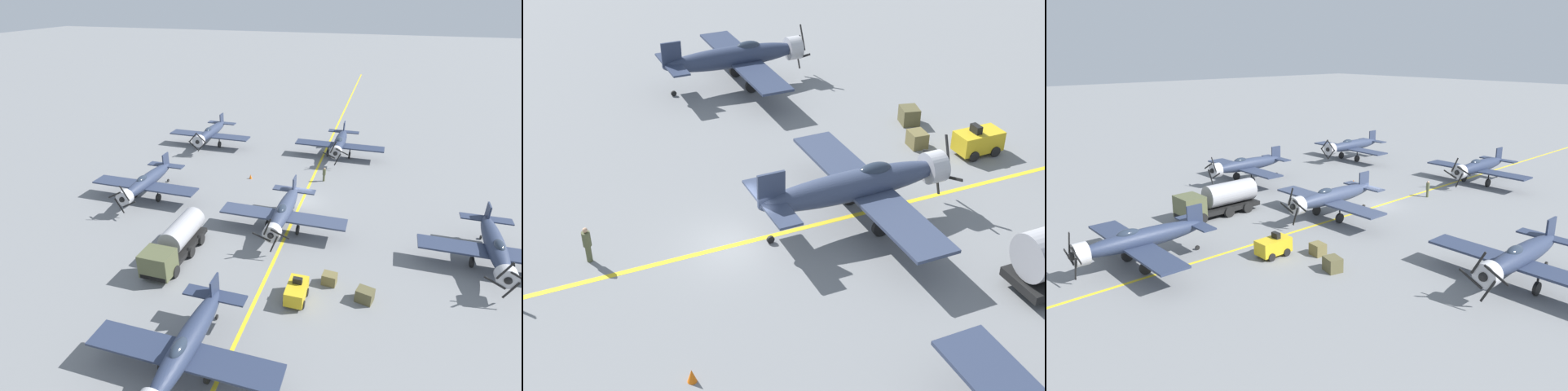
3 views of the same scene
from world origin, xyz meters
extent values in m
plane|color=slate|center=(0.00, 0.00, 0.00)|extent=(400.00, 400.00, 0.00)
cube|color=yellow|center=(0.00, 0.00, 0.00)|extent=(0.30, 160.00, 0.01)
ellipsoid|color=#2D3851|center=(16.75, -14.59, 2.05)|extent=(1.50, 9.50, 1.42)
cylinder|color=#B7B7BC|center=(16.75, -10.14, 2.05)|extent=(1.58, 0.90, 1.58)
ellipsoid|color=#232D3D|center=(16.75, -13.45, 2.61)|extent=(0.80, 1.70, 0.76)
cube|color=#2D3851|center=(16.75, -13.83, 1.71)|extent=(12.00, 2.10, 0.16)
cube|color=#2D3851|center=(16.75, -18.68, 2.20)|extent=(4.40, 1.10, 0.12)
cube|color=#2D3851|center=(16.75, -18.68, 2.85)|extent=(0.14, 1.30, 1.60)
sphere|color=black|center=(16.75, -9.64, 2.05)|extent=(0.56, 0.56, 0.56)
cube|color=black|center=(16.17, -9.64, 1.39)|extent=(1.26, 0.06, 1.41)
cube|color=black|center=(17.41, -9.64, 1.48)|extent=(1.41, 0.06, 1.26)
cube|color=black|center=(17.32, -9.64, 2.71)|extent=(1.26, 0.06, 1.41)
cube|color=black|center=(16.09, -9.64, 2.62)|extent=(1.41, 0.06, 1.26)
cylinder|color=black|center=(15.25, -13.83, 1.08)|extent=(0.14, 0.14, 1.26)
cylinder|color=black|center=(15.25, -13.83, 0.45)|extent=(0.22, 0.90, 0.90)
cylinder|color=black|center=(18.25, -13.83, 1.08)|extent=(0.14, 0.14, 1.26)
cylinder|color=black|center=(18.25, -13.83, 0.45)|extent=(0.22, 0.90, 0.90)
cylinder|color=black|center=(16.75, -18.74, 0.18)|extent=(0.12, 0.36, 0.36)
ellipsoid|color=#2D3750|center=(16.56, 3.47, 2.05)|extent=(1.50, 9.50, 1.42)
cylinder|color=#B7B7BC|center=(16.56, 7.92, 2.05)|extent=(1.58, 0.90, 1.58)
ellipsoid|color=#232D3D|center=(16.56, 4.61, 2.61)|extent=(0.80, 1.70, 0.76)
cube|color=#2D3750|center=(16.56, 4.23, 1.71)|extent=(12.00, 2.10, 0.16)
cube|color=#2D3750|center=(16.56, -0.62, 2.20)|extent=(4.40, 1.10, 0.12)
cube|color=#2D3750|center=(16.56, -0.62, 2.85)|extent=(0.14, 1.30, 1.60)
sphere|color=black|center=(16.56, 8.42, 2.05)|extent=(0.56, 0.56, 0.56)
cube|color=black|center=(16.14, 8.42, 2.82)|extent=(0.97, 0.06, 1.60)
cube|color=black|center=(15.80, 8.42, 1.63)|extent=(1.60, 0.06, 0.97)
cube|color=black|center=(16.99, 8.42, 1.28)|extent=(0.97, 0.06, 1.60)
cube|color=black|center=(17.33, 8.42, 2.47)|extent=(1.60, 0.06, 0.97)
cylinder|color=black|center=(15.06, 4.23, 1.08)|extent=(0.14, 0.14, 1.26)
cylinder|color=black|center=(15.06, 4.23, 0.45)|extent=(0.22, 0.90, 0.90)
cylinder|color=black|center=(18.06, 4.23, 1.08)|extent=(0.14, 0.14, 1.26)
cylinder|color=black|center=(18.06, 4.23, 0.45)|extent=(0.22, 0.90, 0.90)
cylinder|color=black|center=(16.56, -0.68, 0.18)|extent=(0.12, 0.36, 0.36)
ellipsoid|color=#29334D|center=(-17.54, 6.29, 2.05)|extent=(1.50, 9.50, 1.42)
cylinder|color=#B7B7BC|center=(-17.54, 10.74, 2.05)|extent=(1.58, 0.90, 1.58)
ellipsoid|color=#232D3D|center=(-17.54, 7.43, 2.61)|extent=(0.80, 1.70, 0.76)
cube|color=#29334D|center=(-17.54, 7.05, 1.71)|extent=(12.00, 2.10, 0.16)
cube|color=#29334D|center=(-17.54, 2.20, 2.20)|extent=(4.40, 1.10, 0.12)
cube|color=#29334D|center=(-17.54, 2.20, 2.85)|extent=(0.14, 1.30, 1.60)
sphere|color=black|center=(-17.54, 11.24, 2.05)|extent=(0.56, 0.56, 0.56)
cube|color=black|center=(-17.16, 11.24, 2.84)|extent=(0.89, 0.06, 1.64)
cube|color=black|center=(-18.33, 11.24, 2.43)|extent=(1.64, 0.06, 0.89)
cube|color=black|center=(-17.92, 11.24, 1.26)|extent=(0.89, 0.06, 1.64)
cube|color=black|center=(-16.75, 11.24, 1.67)|extent=(1.64, 0.06, 0.89)
cylinder|color=black|center=(-19.04, 7.05, 1.08)|extent=(0.14, 0.14, 1.26)
cylinder|color=black|center=(-19.04, 7.05, 0.45)|extent=(0.22, 0.90, 0.90)
cylinder|color=black|center=(-16.04, 7.05, 1.08)|extent=(0.14, 0.14, 1.26)
cylinder|color=black|center=(-16.04, 7.05, 0.45)|extent=(0.22, 0.90, 0.90)
cylinder|color=black|center=(-17.54, 2.14, 0.18)|extent=(0.12, 0.36, 0.36)
ellipsoid|color=#27314B|center=(-2.09, -15.74, 2.05)|extent=(1.50, 9.50, 1.42)
cylinder|color=#B7B7BC|center=(-2.09, -11.29, 2.05)|extent=(1.58, 0.90, 1.58)
ellipsoid|color=#232D3D|center=(-2.09, -14.60, 2.61)|extent=(0.80, 1.70, 0.76)
cube|color=#27314B|center=(-2.09, -14.98, 1.71)|extent=(12.00, 2.10, 0.16)
cube|color=#27314B|center=(-2.09, -19.83, 2.20)|extent=(4.40, 1.10, 0.12)
cube|color=#27314B|center=(-2.09, -19.83, 2.85)|extent=(0.14, 1.30, 1.60)
sphere|color=black|center=(-2.09, -10.79, 2.05)|extent=(0.56, 0.56, 0.56)
cube|color=black|center=(-1.28, -10.79, 1.72)|extent=(1.68, 0.06, 0.79)
cube|color=black|center=(-1.76, -10.79, 2.86)|extent=(0.79, 0.06, 1.68)
cube|color=black|center=(-2.90, -10.79, 2.38)|extent=(1.68, 0.06, 0.79)
cube|color=black|center=(-2.42, -10.79, 1.24)|extent=(0.79, 0.06, 1.68)
cylinder|color=black|center=(-3.59, -14.98, 1.08)|extent=(0.14, 0.14, 1.26)
cylinder|color=black|center=(-3.59, -14.98, 0.45)|extent=(0.22, 0.90, 0.90)
cylinder|color=black|center=(-0.59, -14.98, 1.08)|extent=(0.14, 0.14, 1.26)
cylinder|color=black|center=(-0.59, -14.98, 0.45)|extent=(0.22, 0.90, 0.90)
cylinder|color=black|center=(-2.09, -19.89, 0.18)|extent=(0.12, 0.36, 0.36)
ellipsoid|color=#27324B|center=(2.01, 23.15, 2.05)|extent=(1.50, 9.50, 1.42)
cylinder|color=#B7B7BC|center=(2.01, 27.60, 2.05)|extent=(1.58, 0.90, 1.58)
ellipsoid|color=#232D3D|center=(2.01, 24.29, 2.61)|extent=(0.80, 1.70, 0.76)
cube|color=#27324B|center=(2.01, 23.91, 1.71)|extent=(12.00, 2.10, 0.16)
cube|color=#27324B|center=(2.01, 19.06, 2.20)|extent=(4.40, 1.10, 0.12)
cube|color=#27324B|center=(2.01, 19.06, 2.85)|extent=(0.14, 1.30, 1.60)
sphere|color=black|center=(2.01, 28.10, 2.05)|extent=(0.56, 0.56, 0.56)
cube|color=black|center=(1.18, 28.10, 2.35)|extent=(1.69, 0.06, 0.73)
cube|color=black|center=(1.71, 28.10, 1.23)|extent=(0.73, 0.06, 1.69)
cube|color=black|center=(2.83, 28.10, 1.75)|extent=(1.69, 0.06, 0.73)
cube|color=black|center=(2.31, 28.10, 2.87)|extent=(0.73, 0.06, 1.69)
cylinder|color=black|center=(0.51, 23.91, 1.08)|extent=(0.14, 0.14, 1.26)
cylinder|color=black|center=(0.51, 23.91, 0.45)|extent=(0.22, 0.90, 0.90)
cylinder|color=black|center=(3.51, 23.91, 1.08)|extent=(0.14, 0.14, 1.26)
cylinder|color=black|center=(3.51, 23.91, 0.45)|extent=(0.22, 0.90, 0.90)
cylinder|color=black|center=(2.01, 19.00, 0.18)|extent=(0.12, 0.36, 0.36)
ellipsoid|color=#333D57|center=(0.51, 5.54, 2.05)|extent=(1.50, 9.50, 1.42)
cylinder|color=#B7B7BC|center=(0.51, 9.99, 2.05)|extent=(1.58, 0.90, 1.58)
ellipsoid|color=#232D3D|center=(0.51, 6.68, 2.61)|extent=(0.80, 1.70, 0.76)
cube|color=#333D57|center=(0.51, 6.30, 1.71)|extent=(12.00, 2.10, 0.16)
cube|color=#333D57|center=(0.51, 1.45, 2.20)|extent=(4.40, 1.10, 0.12)
cube|color=#333D57|center=(0.51, 1.45, 2.85)|extent=(0.14, 1.30, 1.60)
sphere|color=black|center=(0.51, 10.49, 2.05)|extent=(0.56, 0.56, 0.56)
cube|color=black|center=(1.33, 10.49, 1.75)|extent=(1.69, 0.06, 0.72)
cube|color=black|center=(0.80, 10.49, 2.87)|extent=(0.72, 0.06, 1.69)
cube|color=black|center=(-0.32, 10.49, 2.35)|extent=(1.69, 0.06, 0.72)
cube|color=black|center=(0.21, 10.49, 1.23)|extent=(0.72, 0.06, 1.69)
cylinder|color=black|center=(-0.99, 6.30, 1.08)|extent=(0.14, 0.14, 1.26)
cylinder|color=black|center=(-0.99, 6.30, 0.45)|extent=(0.22, 0.90, 0.90)
cylinder|color=black|center=(2.01, 6.30, 1.08)|extent=(0.14, 0.14, 1.26)
cylinder|color=black|center=(2.01, 6.30, 0.45)|extent=(0.22, 0.90, 0.90)
cylinder|color=black|center=(0.51, 1.39, 0.18)|extent=(0.12, 0.36, 0.36)
cube|color=black|center=(8.21, 13.05, 0.62)|extent=(2.25, 8.00, 0.40)
cube|color=#515638|center=(8.21, 16.01, 1.42)|extent=(2.50, 2.08, 2.00)
cylinder|color=#9E9EA3|center=(8.21, 11.73, 1.93)|extent=(2.10, 4.96, 2.10)
cylinder|color=black|center=(7.03, 15.53, 0.50)|extent=(0.30, 1.00, 1.00)
cylinder|color=black|center=(9.40, 15.53, 0.50)|extent=(0.30, 1.00, 1.00)
cylinder|color=black|center=(7.03, 12.65, 0.50)|extent=(0.30, 1.00, 1.00)
cylinder|color=black|center=(9.40, 12.65, 0.50)|extent=(0.30, 1.00, 1.00)
cylinder|color=black|center=(7.03, 10.57, 0.50)|extent=(0.30, 1.00, 1.00)
cylinder|color=black|center=(9.40, 10.57, 0.50)|extent=(0.30, 1.00, 1.00)
cube|color=gold|center=(-2.89, 15.37, 0.80)|extent=(1.40, 2.60, 1.10)
cube|color=black|center=(-2.89, 15.11, 1.57)|extent=(0.70, 0.36, 0.44)
cylinder|color=black|center=(-3.58, 16.09, 0.30)|extent=(0.20, 0.60, 0.60)
cylinder|color=black|center=(-2.21, 16.09, 0.30)|extent=(0.20, 0.60, 0.60)
cylinder|color=black|center=(-3.58, 14.66, 0.30)|extent=(0.20, 0.60, 0.60)
cylinder|color=black|center=(-2.21, 14.66, 0.30)|extent=(0.20, 0.60, 0.60)
cylinder|color=#515638|center=(-1.44, -6.44, 0.41)|extent=(0.26, 0.26, 0.83)
cylinder|color=#515638|center=(-1.44, -6.44, 1.17)|extent=(0.38, 0.38, 0.69)
sphere|color=tan|center=(-1.44, -6.44, 1.63)|extent=(0.22, 0.22, 0.22)
cube|color=brown|center=(-4.98, 12.77, 0.46)|extent=(1.19, 1.02, 0.92)
cube|color=brown|center=(-7.80, 14.00, 0.51)|extent=(1.45, 1.30, 1.03)
cone|color=orange|center=(7.31, -4.52, 0.28)|extent=(0.36, 0.36, 0.55)
camera|label=1|loc=(-7.34, 38.82, 20.74)|focal=28.00mm
camera|label=2|loc=(25.70, -9.07, 19.05)|focal=50.00mm
camera|label=3|loc=(-30.82, 37.36, 14.99)|focal=35.00mm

